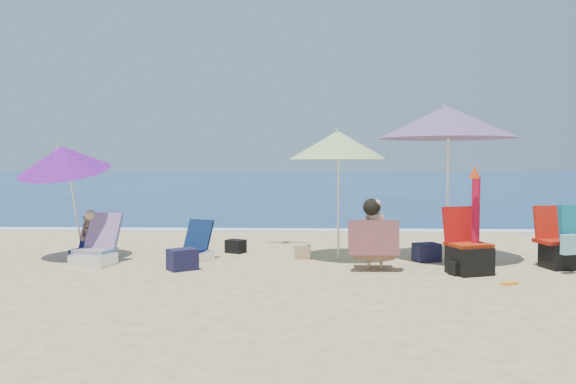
{
  "coord_description": "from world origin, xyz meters",
  "views": [
    {
      "loc": [
        0.03,
        -7.86,
        1.56
      ],
      "look_at": [
        -0.3,
        1.0,
        1.1
      ],
      "focal_mm": 36.19,
      "sensor_mm": 36.0,
      "label": 1
    }
  ],
  "objects_px": {
    "umbrella_blue": "(63,159)",
    "person_left": "(90,237)",
    "camp_chair_right": "(563,245)",
    "camp_chair_left": "(468,254)",
    "furled_umbrella": "(475,214)",
    "chair_rainbow": "(96,251)",
    "umbrella_striped": "(338,145)",
    "chair_navy": "(195,249)",
    "umbrella_turquoise": "(446,122)",
    "person_center": "(374,235)"
  },
  "relations": [
    {
      "from": "umbrella_turquoise",
      "to": "umbrella_blue",
      "type": "relative_size",
      "value": 1.26
    },
    {
      "from": "furled_umbrella",
      "to": "chair_navy",
      "type": "relative_size",
      "value": 2.04
    },
    {
      "from": "umbrella_blue",
      "to": "person_left",
      "type": "distance_m",
      "value": 1.31
    },
    {
      "from": "person_left",
      "to": "person_center",
      "type": "bearing_deg",
      "value": -9.5
    },
    {
      "from": "chair_rainbow",
      "to": "person_center",
      "type": "relative_size",
      "value": 0.83
    },
    {
      "from": "umbrella_blue",
      "to": "camp_chair_left",
      "type": "distance_m",
      "value": 6.36
    },
    {
      "from": "chair_rainbow",
      "to": "camp_chair_left",
      "type": "height_order",
      "value": "camp_chair_left"
    },
    {
      "from": "person_left",
      "to": "furled_umbrella",
      "type": "bearing_deg",
      "value": -9.03
    },
    {
      "from": "furled_umbrella",
      "to": "camp_chair_right",
      "type": "height_order",
      "value": "furled_umbrella"
    },
    {
      "from": "umbrella_turquoise",
      "to": "camp_chair_left",
      "type": "relative_size",
      "value": 2.68
    },
    {
      "from": "person_center",
      "to": "umbrella_striped",
      "type": "bearing_deg",
      "value": 117.61
    },
    {
      "from": "person_center",
      "to": "umbrella_blue",
      "type": "bearing_deg",
      "value": 171.24
    },
    {
      "from": "umbrella_blue",
      "to": "camp_chair_left",
      "type": "bearing_deg",
      "value": -8.89
    },
    {
      "from": "umbrella_turquoise",
      "to": "person_center",
      "type": "distance_m",
      "value": 2.26
    },
    {
      "from": "furled_umbrella",
      "to": "chair_rainbow",
      "type": "xyz_separation_m",
      "value": [
        -5.58,
        0.53,
        -0.63
      ]
    },
    {
      "from": "umbrella_turquoise",
      "to": "chair_navy",
      "type": "height_order",
      "value": "umbrella_turquoise"
    },
    {
      "from": "umbrella_striped",
      "to": "furled_umbrella",
      "type": "bearing_deg",
      "value": -30.43
    },
    {
      "from": "camp_chair_right",
      "to": "person_left",
      "type": "distance_m",
      "value": 7.22
    },
    {
      "from": "umbrella_blue",
      "to": "umbrella_striped",
      "type": "bearing_deg",
      "value": 2.2
    },
    {
      "from": "umbrella_turquoise",
      "to": "furled_umbrella",
      "type": "bearing_deg",
      "value": -80.95
    },
    {
      "from": "umbrella_striped",
      "to": "person_center",
      "type": "xyz_separation_m",
      "value": [
        0.48,
        -0.92,
        -1.32
      ]
    },
    {
      "from": "umbrella_turquoise",
      "to": "chair_rainbow",
      "type": "xyz_separation_m",
      "value": [
        -5.41,
        -0.53,
        -1.98
      ]
    },
    {
      "from": "chair_rainbow",
      "to": "person_left",
      "type": "distance_m",
      "value": 0.49
    },
    {
      "from": "umbrella_striped",
      "to": "umbrella_blue",
      "type": "relative_size",
      "value": 1.06
    },
    {
      "from": "chair_rainbow",
      "to": "camp_chair_right",
      "type": "bearing_deg",
      "value": -1.29
    },
    {
      "from": "umbrella_blue",
      "to": "camp_chair_left",
      "type": "xyz_separation_m",
      "value": [
        6.14,
        -0.96,
        -1.33
      ]
    },
    {
      "from": "chair_rainbow",
      "to": "camp_chair_left",
      "type": "relative_size",
      "value": 0.93
    },
    {
      "from": "chair_navy",
      "to": "chair_rainbow",
      "type": "xyz_separation_m",
      "value": [
        -1.44,
        -0.42,
        0.03
      ]
    },
    {
      "from": "umbrella_blue",
      "to": "person_left",
      "type": "bearing_deg",
      "value": -0.63
    },
    {
      "from": "umbrella_blue",
      "to": "camp_chair_right",
      "type": "distance_m",
      "value": 7.74
    },
    {
      "from": "chair_navy",
      "to": "person_center",
      "type": "xyz_separation_m",
      "value": [
        2.75,
        -0.77,
        0.34
      ]
    },
    {
      "from": "umbrella_turquoise",
      "to": "person_left",
      "type": "xyz_separation_m",
      "value": [
        -5.66,
        -0.14,
        -1.82
      ]
    },
    {
      "from": "chair_navy",
      "to": "chair_rainbow",
      "type": "bearing_deg",
      "value": -163.73
    },
    {
      "from": "chair_navy",
      "to": "umbrella_turquoise",
      "type": "bearing_deg",
      "value": 1.65
    },
    {
      "from": "umbrella_striped",
      "to": "chair_rainbow",
      "type": "relative_size",
      "value": 2.42
    },
    {
      "from": "umbrella_striped",
      "to": "camp_chair_left",
      "type": "distance_m",
      "value": 2.61
    },
    {
      "from": "umbrella_blue",
      "to": "camp_chair_right",
      "type": "relative_size",
      "value": 2.05
    },
    {
      "from": "umbrella_striped",
      "to": "camp_chair_right",
      "type": "distance_m",
      "value": 3.64
    },
    {
      "from": "umbrella_striped",
      "to": "camp_chair_right",
      "type": "bearing_deg",
      "value": -12.52
    },
    {
      "from": "umbrella_striped",
      "to": "camp_chair_right",
      "type": "xyz_separation_m",
      "value": [
        3.24,
        -0.72,
        -1.48
      ]
    },
    {
      "from": "umbrella_blue",
      "to": "camp_chair_left",
      "type": "height_order",
      "value": "umbrella_blue"
    },
    {
      "from": "camp_chair_right",
      "to": "chair_rainbow",
      "type": "bearing_deg",
      "value": 178.71
    },
    {
      "from": "umbrella_turquoise",
      "to": "chair_navy",
      "type": "distance_m",
      "value": 4.46
    },
    {
      "from": "umbrella_striped",
      "to": "umbrella_blue",
      "type": "distance_m",
      "value": 4.38
    },
    {
      "from": "umbrella_blue",
      "to": "chair_rainbow",
      "type": "distance_m",
      "value": 1.6
    },
    {
      "from": "camp_chair_left",
      "to": "umbrella_blue",
      "type": "bearing_deg",
      "value": 171.11
    },
    {
      "from": "umbrella_striped",
      "to": "umbrella_blue",
      "type": "height_order",
      "value": "umbrella_striped"
    },
    {
      "from": "umbrella_striped",
      "to": "camp_chair_right",
      "type": "relative_size",
      "value": 2.18
    },
    {
      "from": "umbrella_blue",
      "to": "camp_chair_right",
      "type": "xyz_separation_m",
      "value": [
        7.61,
        -0.55,
        -1.26
      ]
    },
    {
      "from": "umbrella_turquoise",
      "to": "person_center",
      "type": "height_order",
      "value": "umbrella_turquoise"
    }
  ]
}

